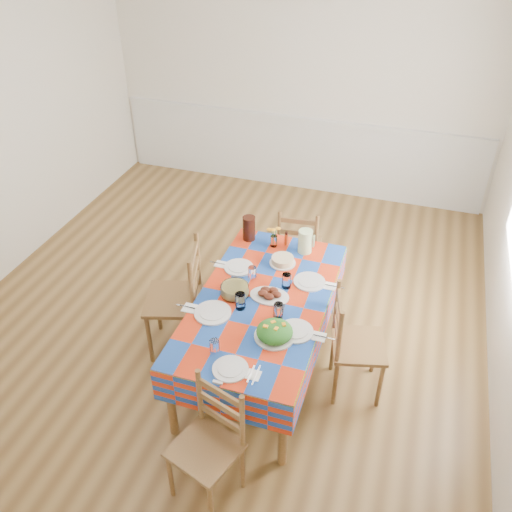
{
  "coord_description": "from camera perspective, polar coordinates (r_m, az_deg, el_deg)",
  "views": [
    {
      "loc": [
        1.41,
        -3.48,
        3.26
      ],
      "look_at": [
        0.39,
        -0.33,
        0.9
      ],
      "focal_mm": 38.0,
      "sensor_mm": 36.0,
      "label": 1
    }
  ],
  "objects": [
    {
      "name": "hot_sauce",
      "position": [
        4.55,
        3.2,
        1.88
      ],
      "size": [
        0.03,
        0.03,
        0.13
      ],
      "primitive_type": "cylinder",
      "color": "red",
      "rests_on": "dining_table"
    },
    {
      "name": "cake",
      "position": [
        4.34,
        2.82,
        -0.48
      ],
      "size": [
        0.21,
        0.21,
        0.06
      ],
      "color": "silver",
      "rests_on": "dining_table"
    },
    {
      "name": "chair_near",
      "position": [
        3.48,
        -4.97,
        -19.21
      ],
      "size": [
        0.48,
        0.46,
        0.86
      ],
      "rotation": [
        0.0,
        0.0,
        -0.32
      ],
      "color": "brown",
      "rests_on": "room"
    },
    {
      "name": "setting_left_far",
      "position": [
        4.25,
        -1.39,
        -1.41
      ],
      "size": [
        0.43,
        0.25,
        0.11
      ],
      "rotation": [
        0.0,
        0.0,
        1.57
      ],
      "color": "silver",
      "rests_on": "dining_table"
    },
    {
      "name": "flower_vase",
      "position": [
        4.52,
        1.87,
        1.9
      ],
      "size": [
        0.12,
        0.1,
        0.19
      ],
      "color": "white",
      "rests_on": "dining_table"
    },
    {
      "name": "dining_table",
      "position": [
        4.05,
        0.65,
        -5.4
      ],
      "size": [
        0.95,
        1.76,
        0.69
      ],
      "color": "brown",
      "rests_on": "room"
    },
    {
      "name": "pasta_bowl",
      "position": [
        4.03,
        -2.25,
        -3.59
      ],
      "size": [
        0.21,
        0.21,
        0.08
      ],
      "color": "white",
      "rests_on": "dining_table"
    },
    {
      "name": "tea_pitcher",
      "position": [
        4.59,
        -0.74,
        2.95
      ],
      "size": [
        0.11,
        0.11,
        0.22
      ],
      "primitive_type": "cylinder",
      "color": "black",
      "rests_on": "dining_table"
    },
    {
      "name": "room",
      "position": [
        4.21,
        -3.64,
        8.42
      ],
      "size": [
        4.58,
        5.08,
        2.78
      ],
      "color": "brown",
      "rests_on": "ground"
    },
    {
      "name": "salad_platter",
      "position": [
        3.68,
        1.97,
        -8.0
      ],
      "size": [
        0.28,
        0.28,
        0.12
      ],
      "color": "silver",
      "rests_on": "dining_table"
    },
    {
      "name": "wainscot",
      "position": [
        6.73,
        4.37,
        11.0
      ],
      "size": [
        4.41,
        0.06,
        0.92
      ],
      "color": "silver",
      "rests_on": "room"
    },
    {
      "name": "green_pitcher",
      "position": [
        4.45,
        5.2,
        1.55
      ],
      "size": [
        0.12,
        0.12,
        0.2
      ],
      "primitive_type": "cylinder",
      "color": "#CFF1AA",
      "rests_on": "dining_table"
    },
    {
      "name": "setting_right_far",
      "position": [
        4.14,
        4.86,
        -2.68
      ],
      "size": [
        0.46,
        0.27,
        0.12
      ],
      "rotation": [
        0.0,
        0.0,
        -1.57
      ],
      "color": "silver",
      "rests_on": "dining_table"
    },
    {
      "name": "chair_far",
      "position": [
        5.01,
        4.49,
        0.91
      ],
      "size": [
        0.42,
        0.4,
        0.87
      ],
      "rotation": [
        0.0,
        0.0,
        3.24
      ],
      "color": "brown",
      "rests_on": "room"
    },
    {
      "name": "setting_near_head",
      "position": [
        3.52,
        -3.25,
        -10.97
      ],
      "size": [
        0.38,
        0.25,
        0.11
      ],
      "color": "silver",
      "rests_on": "dining_table"
    },
    {
      "name": "meat_platter",
      "position": [
        4.01,
        1.42,
        -4.05
      ],
      "size": [
        0.3,
        0.21,
        0.06
      ],
      "color": "silver",
      "rests_on": "dining_table"
    },
    {
      "name": "serving_utensils",
      "position": [
        3.9,
        2.42,
        -5.81
      ],
      "size": [
        0.13,
        0.3,
        0.01
      ],
      "color": "black",
      "rests_on": "dining_table"
    },
    {
      "name": "chair_left",
      "position": [
        4.34,
        -8.13,
        -4.52
      ],
      "size": [
        0.53,
        0.55,
        1.01
      ],
      "rotation": [
        0.0,
        0.0,
        -1.29
      ],
      "color": "brown",
      "rests_on": "room"
    },
    {
      "name": "setting_right_near",
      "position": [
        3.77,
        3.61,
        -7.11
      ],
      "size": [
        0.46,
        0.27,
        0.12
      ],
      "rotation": [
        0.0,
        0.0,
        -1.57
      ],
      "color": "silver",
      "rests_on": "dining_table"
    },
    {
      "name": "setting_left_near",
      "position": [
        3.89,
        -3.61,
        -5.51
      ],
      "size": [
        0.49,
        0.29,
        0.13
      ],
      "rotation": [
        0.0,
        0.0,
        1.57
      ],
      "color": "silver",
      "rests_on": "dining_table"
    },
    {
      "name": "name_card",
      "position": [
        3.43,
        -4.05,
        -13.14
      ],
      "size": [
        0.06,
        0.02,
        0.01
      ],
      "primitive_type": "cube",
      "color": "silver",
      "rests_on": "dining_table"
    },
    {
      "name": "chair_right",
      "position": [
        4.06,
        10.19,
        -9.19
      ],
      "size": [
        0.47,
        0.48,
        0.9
      ],
      "rotation": [
        0.0,
        0.0,
        1.82
      ],
      "color": "brown",
      "rests_on": "room"
    }
  ]
}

